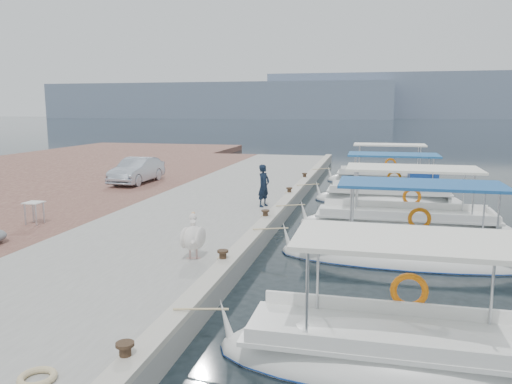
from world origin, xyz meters
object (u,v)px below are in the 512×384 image
fisherman (264,186)px  parked_car (137,170)px  fishing_caique_b (410,256)px  pelican (193,237)px  fishing_caique_d (390,198)px  fishing_caique_e (385,180)px  fishing_caique_a (392,360)px  fishing_caique_c (404,226)px

fisherman → parked_car: (-7.57, 4.52, -0.18)m
fishing_caique_b → parked_car: 15.51m
fishing_caique_b → fisherman: bearing=140.5°
pelican → fisherman: size_ratio=0.86×
fishing_caique_d → fishing_caique_e: 6.30m
pelican → fisherman: bearing=87.4°
fisherman → fishing_caique_a: bearing=-135.5°
fishing_caique_e → parked_car: bearing=-152.6°
fishing_caique_b → fishing_caique_a: bearing=-96.5°
fishing_caique_a → parked_car: 19.25m
fishing_caique_a → fishing_caique_c: 9.97m
fishing_caique_b → fishing_caique_e: size_ratio=1.11×
pelican → parked_car: size_ratio=0.36×
fishing_caique_e → parked_car: size_ratio=1.72×
fishing_caique_b → pelican: 6.19m
fishing_caique_e → fishing_caique_a: bearing=-90.9°
fishing_caique_e → fisherman: fishing_caique_e is taller
fishing_caique_c → pelican: size_ratio=5.36×
fishing_caique_b → fishing_caique_c: 3.73m
fishing_caique_b → parked_car: bearing=145.4°
fishing_caique_e → fisherman: (-4.80, -10.93, 1.19)m
fishing_caique_b → fisherman: 6.81m
fishing_caique_c → fisherman: size_ratio=4.60×
fishing_caique_d → fishing_caique_e: size_ratio=0.99×
fishing_caique_d → pelican: 12.75m
fishing_caique_a → fishing_caique_e: same height
parked_car → fishing_caique_a: bearing=-50.4°
fishing_caique_e → pelican: bearing=-105.9°
fishing_caique_a → fishing_caique_e: (0.33, 21.40, -0.00)m
fishing_caique_c → fisherman: fishing_caique_c is taller
fishing_caique_b → fishing_caique_d: size_ratio=1.12×
fishing_caique_b → fishing_caique_e: same height
fishing_caique_e → parked_car: 13.96m
fishing_caique_d → fishing_caique_b: bearing=-88.1°
fishing_caique_d → fishing_caique_c: bearing=-86.3°
fisherman → parked_car: fisherman is taller
fisherman → parked_car: size_ratio=0.42×
fishing_caique_e → parked_car: (-12.36, -6.41, 1.01)m
fishing_caique_e → pelican: (-5.11, -17.91, 0.94)m
fisherman → parked_car: 8.82m
fishing_caique_b → parked_car: (-12.74, 8.79, 1.01)m
fishing_caique_e → fisherman: 12.00m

